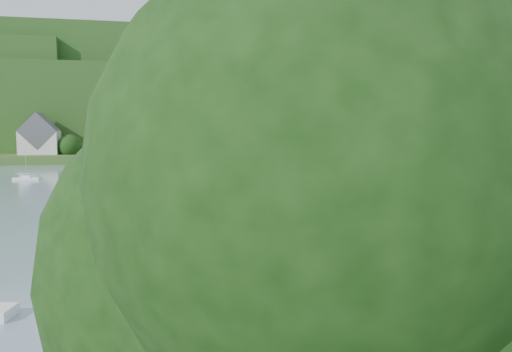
{
  "coord_description": "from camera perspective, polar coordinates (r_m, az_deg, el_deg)",
  "views": [
    {
      "loc": [
        -11.4,
        -13.34,
        12.66
      ],
      "look_at": [
        6.69,
        75.0,
        4.0
      ],
      "focal_mm": 34.31,
      "sensor_mm": 36.0,
      "label": 1
    }
  ],
  "objects": [
    {
      "name": "near_tree",
      "position": [
        7.07,
        10.88,
        -7.71
      ],
      "size": [
        8.4,
        8.5,
        13.7
      ],
      "color": "black",
      "rests_on": "near_bank"
    },
    {
      "name": "far_shore_strip",
      "position": [
        213.93,
        -8.51,
        2.43
      ],
      "size": [
        600.0,
        60.0,
        3.0
      ],
      "primitive_type": "cube",
      "color": "#365821",
      "rests_on": "ground"
    },
    {
      "name": "forested_ridge",
      "position": [
        282.34,
        -9.25,
        7.49
      ],
      "size": [
        620.0,
        181.22,
        69.89
      ],
      "color": "#173D13",
      "rests_on": "ground"
    },
    {
      "name": "village_building_0",
      "position": [
        205.05,
        -23.91,
        4.14
      ],
      "size": [
        14.0,
        10.4,
        16.0
      ],
      "color": "beige",
      "rests_on": "far_shore_strip"
    },
    {
      "name": "village_building_1",
      "position": [
        203.23,
        -16.87,
        4.15
      ],
      "size": [
        12.0,
        9.36,
        14.0
      ],
      "color": "beige",
      "rests_on": "far_shore_strip"
    },
    {
      "name": "village_building_2",
      "position": [
        202.02,
        -6.94,
        4.77
      ],
      "size": [
        16.0,
        11.44,
        18.0
      ],
      "color": "beige",
      "rests_on": "far_shore_strip"
    },
    {
      "name": "village_building_3",
      "position": [
        207.19,
        4.24,
        4.58
      ],
      "size": [
        13.0,
        10.4,
        15.5
      ],
      "color": "beige",
      "rests_on": "far_shore_strip"
    },
    {
      "name": "village_building_4",
      "position": [
        227.24,
        14.98,
        4.52
      ],
      "size": [
        15.0,
        10.4,
        16.5
      ],
      "color": "beige",
      "rests_on": "far_shore_strip"
    },
    {
      "name": "near_sailboat_1",
      "position": [
        41.29,
        1.26,
        -11.71
      ],
      "size": [
        6.47,
        2.56,
        8.5
      ],
      "rotation": [
        0.0,
        0.0,
        -0.13
      ],
      "color": "#123A9B",
      "rests_on": "ground"
    },
    {
      "name": "near_sailboat_2",
      "position": [
        42.04,
        23.34,
        -11.82
      ],
      "size": [
        7.03,
        2.44,
        9.31
      ],
      "rotation": [
        0.0,
        0.0,
        0.07
      ],
      "color": "white",
      "rests_on": "ground"
    },
    {
      "name": "near_sailboat_3",
      "position": [
        53.91,
        8.36,
        -7.64
      ],
      "size": [
        6.1,
        6.24,
        9.21
      ],
      "rotation": [
        0.0,
        0.0,
        0.81
      ],
      "color": "white",
      "rests_on": "ground"
    },
    {
      "name": "mooring_buoy_1",
      "position": [
        53.41,
        9.53,
        -8.3
      ],
      "size": [
        0.45,
        0.45,
        0.45
      ],
      "primitive_type": "sphere",
      "color": "white",
      "rests_on": "ground"
    },
    {
      "name": "mooring_buoy_2",
      "position": [
        55.3,
        16.8,
        -7.98
      ],
      "size": [
        0.5,
        0.5,
        0.5
      ],
      "primitive_type": "sphere",
      "color": "#F1540F",
      "rests_on": "ground"
    },
    {
      "name": "mooring_buoy_3",
      "position": [
        64.45,
        11.35,
        -5.95
      ],
      "size": [
        0.45,
        0.45,
        0.45
      ],
      "primitive_type": "sphere",
      "color": "#F1540F",
      "rests_on": "ground"
    },
    {
      "name": "far_sailboat_cluster",
      "position": [
        129.64,
        0.29,
        0.05
      ],
      "size": [
        188.25,
        79.2,
        8.71
      ],
      "color": "white",
      "rests_on": "ground"
    }
  ]
}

